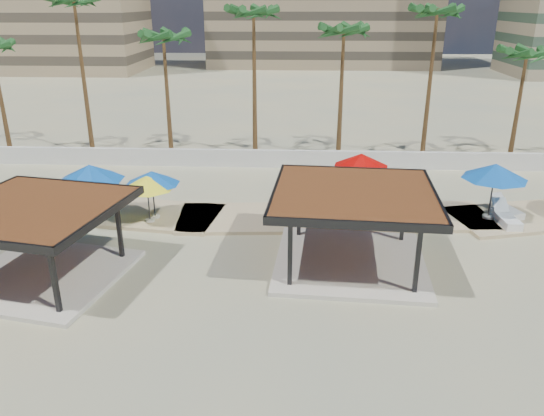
{
  "coord_description": "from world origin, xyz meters",
  "views": [
    {
      "loc": [
        -0.01,
        -18.52,
        10.53
      ],
      "look_at": [
        -1.11,
        4.79,
        1.4
      ],
      "focal_mm": 35.0,
      "sensor_mm": 36.0,
      "label": 1
    }
  ],
  "objects_px": {
    "pavilion_central": "(352,221)",
    "lounger_c": "(506,210)",
    "umbrella_c": "(361,160)",
    "lounger_b": "(505,218)",
    "pavilion_west": "(37,236)",
    "umbrella_a": "(90,173)",
    "lounger_a": "(82,199)"
  },
  "relations": [
    {
      "from": "pavilion_central",
      "to": "lounger_c",
      "type": "relative_size",
      "value": 3.18
    },
    {
      "from": "pavilion_central",
      "to": "umbrella_c",
      "type": "distance_m",
      "value": 7.36
    },
    {
      "from": "pavilion_central",
      "to": "lounger_b",
      "type": "distance_m",
      "value": 9.46
    },
    {
      "from": "pavilion_central",
      "to": "pavilion_west",
      "type": "bearing_deg",
      "value": -167.33
    },
    {
      "from": "pavilion_west",
      "to": "lounger_b",
      "type": "relative_size",
      "value": 3.03
    },
    {
      "from": "lounger_c",
      "to": "umbrella_c",
      "type": "bearing_deg",
      "value": 63.06
    },
    {
      "from": "pavilion_central",
      "to": "pavilion_west",
      "type": "distance_m",
      "value": 12.69
    },
    {
      "from": "umbrella_a",
      "to": "lounger_a",
      "type": "relative_size",
      "value": 1.72
    },
    {
      "from": "umbrella_c",
      "to": "lounger_b",
      "type": "distance_m",
      "value": 7.82
    },
    {
      "from": "lounger_b",
      "to": "lounger_c",
      "type": "xyz_separation_m",
      "value": [
        0.49,
        1.24,
        -0.03
      ]
    },
    {
      "from": "lounger_b",
      "to": "lounger_c",
      "type": "distance_m",
      "value": 1.33
    },
    {
      "from": "pavilion_west",
      "to": "lounger_a",
      "type": "height_order",
      "value": "pavilion_west"
    },
    {
      "from": "umbrella_a",
      "to": "umbrella_c",
      "type": "bearing_deg",
      "value": 14.05
    },
    {
      "from": "umbrella_a",
      "to": "lounger_a",
      "type": "xyz_separation_m",
      "value": [
        -1.69,
        2.5,
        -2.3
      ]
    },
    {
      "from": "umbrella_a",
      "to": "lounger_c",
      "type": "relative_size",
      "value": 1.89
    },
    {
      "from": "pavilion_central",
      "to": "lounger_c",
      "type": "distance_m",
      "value": 10.52
    },
    {
      "from": "umbrella_a",
      "to": "lounger_c",
      "type": "height_order",
      "value": "umbrella_a"
    },
    {
      "from": "lounger_a",
      "to": "lounger_b",
      "type": "distance_m",
      "value": 22.37
    },
    {
      "from": "lounger_b",
      "to": "lounger_c",
      "type": "relative_size",
      "value": 1.09
    },
    {
      "from": "lounger_a",
      "to": "pavilion_west",
      "type": "bearing_deg",
      "value": -162.52
    },
    {
      "from": "pavilion_west",
      "to": "lounger_b",
      "type": "xyz_separation_m",
      "value": [
        20.69,
        6.41,
        -1.5
      ]
    },
    {
      "from": "umbrella_c",
      "to": "lounger_c",
      "type": "xyz_separation_m",
      "value": [
        7.51,
        -1.46,
        -2.15
      ]
    },
    {
      "from": "umbrella_c",
      "to": "pavilion_west",
      "type": "bearing_deg",
      "value": -146.3
    },
    {
      "from": "pavilion_central",
      "to": "lounger_b",
      "type": "relative_size",
      "value": 2.91
    },
    {
      "from": "pavilion_central",
      "to": "lounger_a",
      "type": "distance_m",
      "value": 15.6
    },
    {
      "from": "pavilion_west",
      "to": "lounger_a",
      "type": "xyz_separation_m",
      "value": [
        -1.61,
        8.21,
        -1.5
      ]
    },
    {
      "from": "pavilion_west",
      "to": "lounger_c",
      "type": "bearing_deg",
      "value": 31.0
    },
    {
      "from": "pavilion_central",
      "to": "pavilion_west",
      "type": "relative_size",
      "value": 0.96
    },
    {
      "from": "umbrella_c",
      "to": "lounger_a",
      "type": "distance_m",
      "value": 15.45
    },
    {
      "from": "umbrella_a",
      "to": "umbrella_c",
      "type": "relative_size",
      "value": 1.15
    },
    {
      "from": "pavilion_central",
      "to": "umbrella_c",
      "type": "xyz_separation_m",
      "value": [
        1.12,
        7.25,
        0.52
      ]
    },
    {
      "from": "lounger_b",
      "to": "pavilion_west",
      "type": "bearing_deg",
      "value": 104.51
    }
  ]
}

